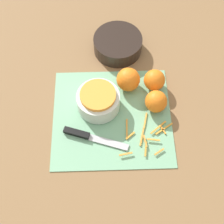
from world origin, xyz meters
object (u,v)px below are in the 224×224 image
bowl_speckled (98,100)px  knife (84,135)px  bowl_dark (118,44)px  orange_left (154,80)px  orange_right (156,101)px  orange_back (128,79)px

bowl_speckled → knife: (-0.05, -0.11, -0.03)m
bowl_dark → orange_left: size_ratio=2.44×
bowl_dark → orange_right: bearing=-65.9°
orange_back → knife: bearing=-128.7°
orange_right → orange_back: size_ratio=0.91×
orange_back → orange_left: bearing=-1.6°
knife → orange_left: orange_left is taller
knife → orange_left: (0.24, 0.19, 0.03)m
bowl_speckled → orange_left: size_ratio=1.94×
orange_right → orange_back: orange_back is taller
bowl_dark → orange_back: orange_back is taller
knife → bowl_speckled: bearing=84.9°
knife → orange_right: bearing=41.1°
knife → orange_back: (0.15, 0.19, 0.03)m
bowl_dark → orange_left: orange_left is taller
bowl_speckled → orange_left: 0.21m
bowl_speckled → bowl_dark: bearing=73.4°
orange_right → bowl_dark: bearing=114.1°
bowl_speckled → bowl_dark: bowl_speckled is taller
orange_left → orange_back: 0.09m
knife → orange_left: size_ratio=2.87×
orange_left → bowl_dark: bearing=124.3°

